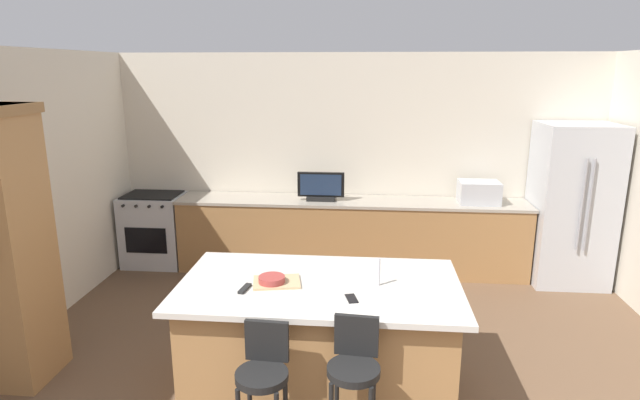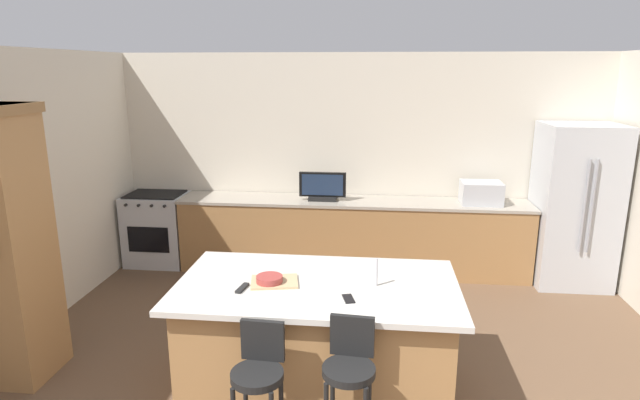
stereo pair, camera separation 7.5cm
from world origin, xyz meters
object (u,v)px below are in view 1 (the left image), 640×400
object	(u,v)px
cabinet_tower	(0,243)
bar_stool_left	(263,384)
fruit_bowl	(272,280)
cutting_board	(277,282)
microwave	(479,192)
tv_remote	(245,288)
kitchen_island	(320,336)
tv_monitor	(321,188)
bar_stool_right	(354,380)
range_oven	(155,229)
refrigerator	(571,204)
cell_phone	(351,298)

from	to	relation	value
cabinet_tower	bar_stool_left	xyz separation A→B (m)	(2.26, -0.77, -0.62)
fruit_bowl	cutting_board	world-z (taller)	fruit_bowl
microwave	tv_remote	bearing A→B (deg)	-128.95
fruit_bowl	tv_remote	distance (m)	0.22
kitchen_island	tv_monitor	size ratio (longest dim) A/B	3.74
cabinet_tower	bar_stool_left	distance (m)	2.47
tv_remote	cutting_board	size ratio (longest dim) A/B	0.48
bar_stool_right	fruit_bowl	world-z (taller)	fruit_bowl
kitchen_island	tv_remote	world-z (taller)	tv_remote
cabinet_tower	range_oven	bearing A→B (deg)	87.01
fruit_bowl	tv_remote	size ratio (longest dim) A/B	1.19
refrigerator	bar_stool_left	size ratio (longest dim) A/B	2.03
cell_phone	tv_remote	size ratio (longest dim) A/B	0.88
cutting_board	microwave	bearing A→B (deg)	52.40
refrigerator	microwave	xyz separation A→B (m)	(-1.06, 0.09, 0.10)
cell_phone	tv_remote	world-z (taller)	tv_remote
cabinet_tower	tv_monitor	size ratio (longest dim) A/B	3.93
bar_stool_left	range_oven	bearing A→B (deg)	125.16
bar_stool_left	cell_phone	bearing A→B (deg)	48.42
range_oven	fruit_bowl	xyz separation A→B (m)	(2.05, -2.67, 0.48)
tv_monitor	bar_stool_left	bearing A→B (deg)	-91.15
fruit_bowl	cell_phone	distance (m)	0.65
cell_phone	tv_remote	xyz separation A→B (m)	(-0.80, 0.09, 0.01)
kitchen_island	cell_phone	world-z (taller)	cell_phone
refrigerator	fruit_bowl	distance (m)	4.05
bar_stool_left	bar_stool_right	distance (m)	0.58
cabinet_tower	cutting_board	size ratio (longest dim) A/B	6.35
refrigerator	cell_phone	xyz separation A→B (m)	(-2.51, -2.78, -0.03)
bar_stool_left	cutting_board	world-z (taller)	bar_stool_left
tv_monitor	tv_remote	bearing A→B (deg)	-96.79
microwave	bar_stool_left	xyz separation A→B (m)	(-1.99, -3.42, -0.50)
refrigerator	microwave	bearing A→B (deg)	175.34
tv_monitor	cutting_board	world-z (taller)	tv_monitor
microwave	tv_monitor	distance (m)	1.92
fruit_bowl	kitchen_island	bearing A→B (deg)	9.29
cell_phone	tv_monitor	bearing A→B (deg)	84.51
microwave	fruit_bowl	xyz separation A→B (m)	(-2.06, -2.67, -0.11)
bar_stool_left	cell_phone	xyz separation A→B (m)	(0.54, 0.55, 0.36)
refrigerator	microwave	distance (m)	1.07
refrigerator	cabinet_tower	world-z (taller)	cabinet_tower
tv_monitor	microwave	bearing A→B (deg)	1.54
cabinet_tower	bar_stool_left	bearing A→B (deg)	-18.88
bar_stool_right	cutting_board	size ratio (longest dim) A/B	2.75
kitchen_island	refrigerator	world-z (taller)	refrigerator
bar_stool_right	cell_phone	bearing A→B (deg)	98.98
refrigerator	tv_remote	bearing A→B (deg)	-140.84
refrigerator	cutting_board	distance (m)	4.01
range_oven	microwave	xyz separation A→B (m)	(4.12, 0.00, 0.59)
refrigerator	cabinet_tower	size ratio (longest dim) A/B	0.84
tv_monitor	kitchen_island	bearing A→B (deg)	-85.09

